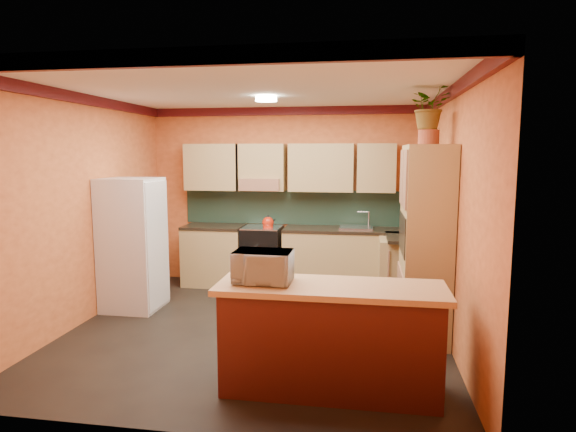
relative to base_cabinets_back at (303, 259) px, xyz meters
The scene contains 15 objects.
room_shell 2.26m from the base_cabinets_back, 100.55° to the right, with size 4.24×4.24×2.72m.
base_cabinets_back is the anchor object (origin of this frame).
countertop_back 0.46m from the base_cabinets_back, 90.00° to the right, with size 3.65×0.62×0.04m, color black.
stove 0.63m from the base_cabinets_back, behind, with size 0.58×0.58×0.91m, color black.
kettle 0.77m from the base_cabinets_back, behind, with size 0.17×0.17×0.18m, color red, non-canonical shape.
sink 0.92m from the base_cabinets_back, ahead, with size 0.48×0.40×0.03m, color silver.
base_cabinets_right 1.59m from the base_cabinets_back, 19.96° to the right, with size 0.60×0.80×0.88m, color tan.
countertop_right 1.66m from the base_cabinets_back, 19.96° to the right, with size 0.62×0.80×0.04m, color black.
fridge 2.46m from the base_cabinets_back, 147.81° to the right, with size 0.68×0.66×1.70m, color silver.
pantry 2.38m from the base_cabinets_back, 47.85° to the right, with size 0.48×0.90×2.10m, color tan.
fern_pot 2.86m from the base_cabinets_back, 47.00° to the right, with size 0.22×0.22×0.16m, color #943E24.
fern 3.06m from the base_cabinets_back, 47.00° to the right, with size 0.43×0.37×0.48m, color tan.
breakfast_bar 3.17m from the base_cabinets_back, 78.57° to the right, with size 1.80×0.55×0.88m, color #521314.
bar_top 3.20m from the base_cabinets_back, 78.57° to the right, with size 1.90×0.65×0.05m, color tan.
microwave 3.17m from the base_cabinets_back, 89.00° to the right, with size 0.49×0.33×0.27m, color silver.
Camera 1 is at (1.20, -5.19, 2.02)m, focal length 30.00 mm.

